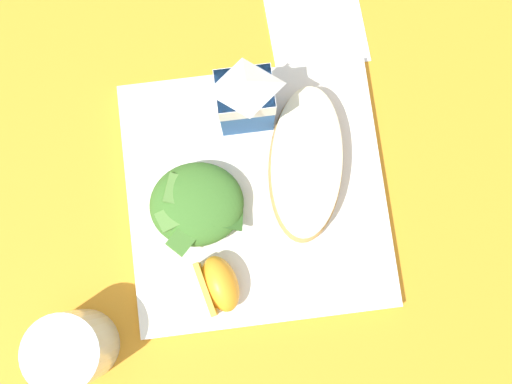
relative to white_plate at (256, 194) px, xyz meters
name	(u,v)px	position (x,y,z in m)	size (l,w,h in m)	color
ground	(256,195)	(0.00, 0.00, -0.01)	(3.00, 3.00, 0.00)	orange
white_plate	(256,194)	(0.00, 0.00, 0.00)	(0.28, 0.28, 0.02)	white
cheesy_pizza_bread	(306,163)	(0.06, 0.02, 0.03)	(0.11, 0.18, 0.04)	tan
green_salad_pile	(196,204)	(-0.06, -0.01, 0.03)	(0.10, 0.10, 0.04)	#3D7028
milk_carton	(247,98)	(0.00, 0.09, 0.07)	(0.06, 0.04, 0.11)	#23569E
orange_wedge_front	(219,284)	(-0.05, -0.09, 0.03)	(0.05, 0.07, 0.04)	orange
paper_napkin	(316,24)	(0.09, 0.19, -0.01)	(0.11, 0.11, 0.00)	white
drinking_clear_cup	(73,349)	(-0.20, -0.14, 0.04)	(0.08, 0.08, 0.09)	silver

